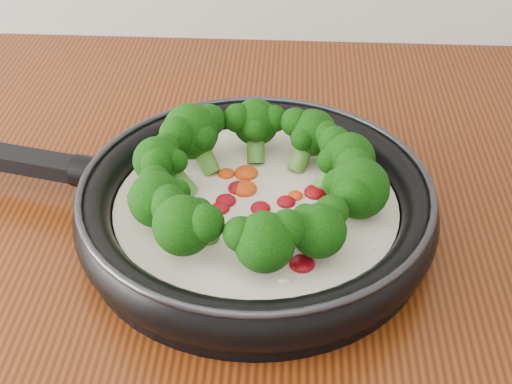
{
  "coord_description": "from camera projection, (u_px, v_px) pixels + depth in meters",
  "views": [
    {
      "loc": [
        0.03,
        0.48,
        1.37
      ],
      "look_at": [
        -0.0,
        1.03,
        0.95
      ],
      "focal_mm": 49.82,
      "sensor_mm": 36.0,
      "label": 1
    }
  ],
  "objects": [
    {
      "name": "skillet",
      "position": [
        253.0,
        201.0,
        0.7
      ],
      "size": [
        0.59,
        0.43,
        0.1
      ],
      "color": "black",
      "rests_on": "counter"
    }
  ]
}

